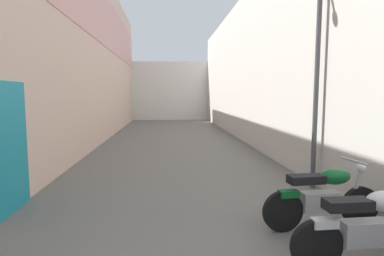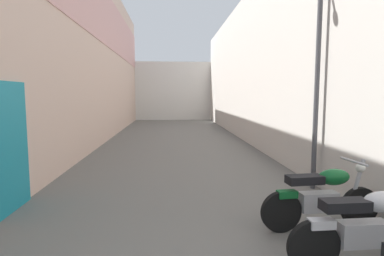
% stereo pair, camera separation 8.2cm
% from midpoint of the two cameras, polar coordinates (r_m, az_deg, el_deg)
% --- Properties ---
extents(ground_plane, '(40.83, 40.83, 0.00)m').
position_cam_midpoint_polar(ground_plane, '(10.44, -2.44, -4.85)').
color(ground_plane, '#66635E').
extents(building_left, '(0.45, 24.83, 7.22)m').
position_cam_midpoint_polar(building_left, '(12.64, -17.48, 13.38)').
color(building_left, beige).
rests_on(building_left, ground).
extents(building_right, '(0.45, 24.83, 6.13)m').
position_cam_midpoint_polar(building_right, '(12.75, 11.73, 10.85)').
color(building_right, beige).
rests_on(building_right, ground).
extents(building_far_end, '(8.86, 2.00, 4.52)m').
position_cam_midpoint_polar(building_far_end, '(25.67, -3.37, 6.69)').
color(building_far_end, silver).
rests_on(building_far_end, ground).
extents(motorcycle_third, '(1.85, 0.58, 1.04)m').
position_cam_midpoint_polar(motorcycle_third, '(4.22, 29.81, -15.25)').
color(motorcycle_third, black).
rests_on(motorcycle_third, ground).
extents(motorcycle_fourth, '(1.85, 0.58, 1.04)m').
position_cam_midpoint_polar(motorcycle_fourth, '(5.09, 23.00, -11.29)').
color(motorcycle_fourth, black).
rests_on(motorcycle_fourth, ground).
extents(street_lamp, '(0.79, 0.18, 4.32)m').
position_cam_midpoint_polar(street_lamp, '(6.98, 21.43, 10.38)').
color(street_lamp, '#47474C').
rests_on(street_lamp, ground).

